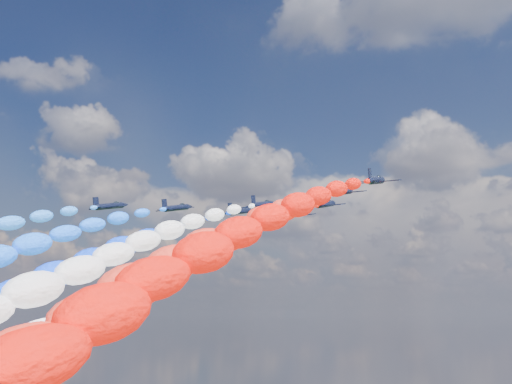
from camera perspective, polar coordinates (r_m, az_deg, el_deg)
The scene contains 14 objects.
jet_0 at distance 157.27m, azimuth -12.77°, elevation -1.22°, with size 9.53×12.78×2.82m, color black, non-canonical shape.
jet_1 at distance 157.05m, azimuth -7.03°, elevation -1.40°, with size 9.53×12.78×2.82m, color black, non-canonical shape.
jet_2 at distance 161.32m, azimuth -1.44°, elevation -1.72°, with size 9.53×12.78×2.82m, color black, non-canonical shape.
trail_2 at distance 114.57m, azimuth -15.61°, elevation -7.78°, with size 6.65×107.41×44.71m, color #0C3AF3, non-canonical shape.
jet_3 at distance 151.21m, azimuth 0.59°, elevation -1.12°, with size 9.53×12.78×2.82m, color black, non-canonical shape.
trail_3 at distance 103.30m, azimuth -14.10°, elevation -7.58°, with size 6.65×107.41×44.71m, color silver, non-canonical shape.
jet_4 at distance 166.04m, azimuth 3.69°, elevation -1.96°, with size 9.53×12.78×2.82m, color black, non-canonical shape.
trail_4 at distance 115.98m, azimuth -7.92°, elevation -8.10°, with size 6.65×107.41×44.71m, color white, non-canonical shape.
jet_5 at distance 151.63m, azimuth 6.12°, elevation -1.08°, with size 9.53×12.78×2.82m, color black, non-canonical shape.
trail_5 at distance 100.33m, azimuth -5.96°, elevation -7.75°, with size 6.65×107.41×44.71m, color red, non-canonical shape.
jet_6 at distance 136.17m, azimuth 7.72°, elevation 0.05°, with size 9.53×12.78×2.82m, color black, non-canonical shape.
trail_6 at distance 84.14m, azimuth -5.65°, elevation -7.20°, with size 6.65×107.41×44.71m, color red, non-canonical shape.
jet_7 at distance 126.09m, azimuth 10.53°, elevation 1.00°, with size 9.53×12.78×2.82m, color black, non-canonical shape.
trail_7 at distance 72.66m, azimuth -2.75°, elevation -6.69°, with size 6.65×107.41×44.71m, color red, non-canonical shape.
Camera 1 is at (68.43, -122.48, 81.44)m, focal length 45.42 mm.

